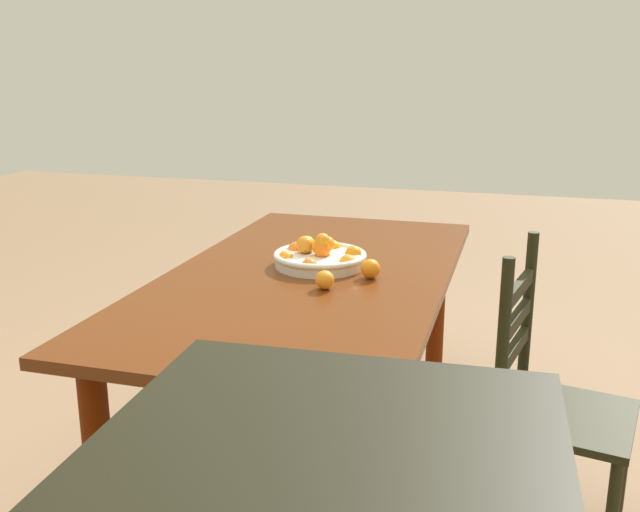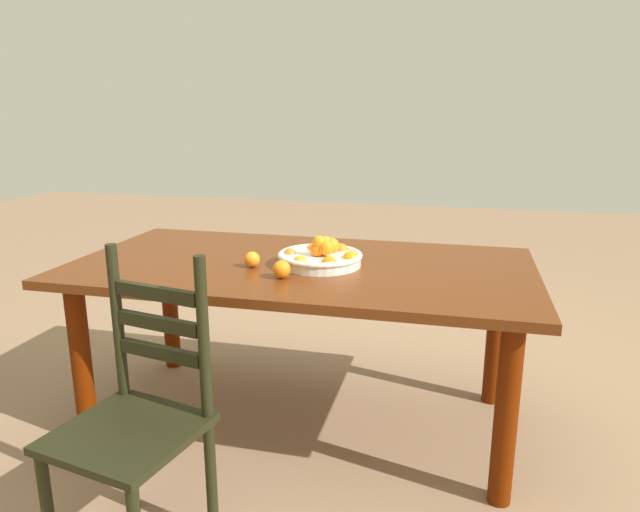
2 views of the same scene
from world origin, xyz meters
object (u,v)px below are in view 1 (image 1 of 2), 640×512
(dining_table, at_px, (309,297))
(fruit_bowl, at_px, (320,256))
(orange_loose_0, at_px, (325,280))
(orange_loose_1, at_px, (370,269))
(chair_near_window, at_px, (550,407))

(dining_table, distance_m, fruit_bowl, 0.16)
(dining_table, height_order, orange_loose_0, orange_loose_0)
(orange_loose_1, bearing_deg, fruit_bowl, -115.39)
(dining_table, relative_size, chair_near_window, 2.01)
(orange_loose_0, height_order, orange_loose_1, orange_loose_1)
(chair_near_window, relative_size, fruit_bowl, 2.71)
(chair_near_window, bearing_deg, orange_loose_1, 78.48)
(dining_table, relative_size, orange_loose_0, 29.58)
(orange_loose_0, bearing_deg, orange_loose_1, 143.47)
(fruit_bowl, bearing_deg, orange_loose_0, 19.52)
(chair_near_window, bearing_deg, orange_loose_0, 93.71)
(dining_table, height_order, fruit_bowl, fruit_bowl)
(chair_near_window, xyz_separation_m, orange_loose_1, (-0.27, -0.63, 0.32))
(orange_loose_0, relative_size, orange_loose_1, 0.93)
(dining_table, xyz_separation_m, orange_loose_1, (0.01, 0.23, 0.13))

